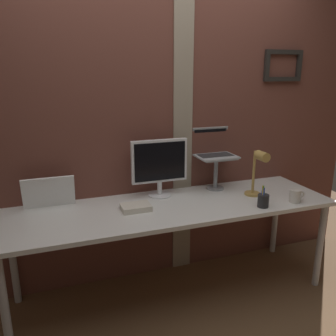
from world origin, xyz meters
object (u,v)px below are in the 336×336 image
at_px(laptop, 213,148).
at_px(desk_lamp, 258,169).
at_px(monitor, 159,164).
at_px(coffee_mug, 296,196).
at_px(pen_cup, 263,200).
at_px(whiteboard_panel, 49,192).

distance_m(laptop, desk_lamp, 0.42).
relative_size(monitor, desk_lamp, 1.21).
distance_m(monitor, laptop, 0.49).
bearing_deg(laptop, coffee_mug, -52.01).
bearing_deg(coffee_mug, pen_cup, 179.94).
distance_m(desk_lamp, pen_cup, 0.27).
xyz_separation_m(laptop, whiteboard_panel, (-1.28, -0.04, -0.21)).
height_order(monitor, desk_lamp, monitor).
bearing_deg(pen_cup, coffee_mug, -0.06).
height_order(desk_lamp, coffee_mug, desk_lamp).
bearing_deg(desk_lamp, monitor, 158.29).
bearing_deg(desk_lamp, coffee_mug, -42.02).
distance_m(desk_lamp, coffee_mug, 0.33).
relative_size(laptop, desk_lamp, 0.87).
distance_m(pen_cup, coffee_mug, 0.28).
height_order(whiteboard_panel, coffee_mug, whiteboard_panel).
relative_size(whiteboard_panel, pen_cup, 2.25).
height_order(laptop, whiteboard_panel, laptop).
bearing_deg(pen_cup, laptop, 104.71).
xyz_separation_m(monitor, coffee_mug, (0.89, -0.46, -0.21)).
bearing_deg(whiteboard_panel, coffee_mug, -16.11).
xyz_separation_m(whiteboard_panel, coffee_mug, (1.70, -0.49, -0.06)).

